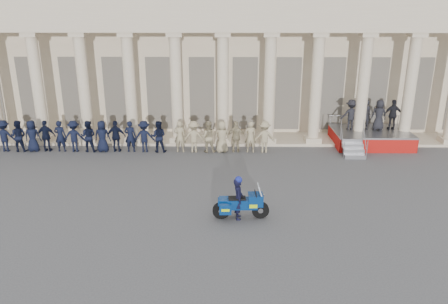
{
  "coord_description": "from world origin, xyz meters",
  "views": [
    {
      "loc": [
        1.69,
        -16.19,
        7.8
      ],
      "look_at": [
        1.45,
        1.86,
        1.6
      ],
      "focal_mm": 35.0,
      "sensor_mm": 36.0,
      "label": 1
    }
  ],
  "objects": [
    {
      "name": "officer_rank",
      "position": [
        -4.64,
        6.54,
        0.87
      ],
      "size": [
        17.56,
        0.66,
        1.75
      ],
      "color": "black",
      "rests_on": "ground"
    },
    {
      "name": "rider",
      "position": [
        2.03,
        -1.25,
        0.86
      ],
      "size": [
        0.41,
        0.61,
        1.72
      ],
      "rotation": [
        0.0,
        0.0,
        1.61
      ],
      "color": "black",
      "rests_on": "ground"
    },
    {
      "name": "ground",
      "position": [
        0.0,
        0.0,
        0.0
      ],
      "size": [
        90.0,
        90.0,
        0.0
      ],
      "primitive_type": "plane",
      "color": "#464648",
      "rests_on": "ground"
    },
    {
      "name": "reviewing_stand",
      "position": [
        9.65,
        7.95,
        1.35
      ],
      "size": [
        4.25,
        4.07,
        2.6
      ],
      "color": "gray",
      "rests_on": "ground"
    },
    {
      "name": "building",
      "position": [
        -0.0,
        14.74,
        4.52
      ],
      "size": [
        40.0,
        12.5,
        9.0
      ],
      "color": "#C3AF92",
      "rests_on": "ground"
    },
    {
      "name": "motorcycle",
      "position": [
        2.15,
        -1.25,
        0.6
      ],
      "size": [
        2.15,
        0.89,
        1.38
      ],
      "rotation": [
        0.0,
        0.0,
        0.04
      ],
      "color": "black",
      "rests_on": "ground"
    }
  ]
}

